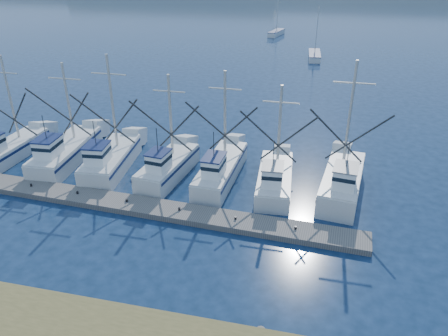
{
  "coord_description": "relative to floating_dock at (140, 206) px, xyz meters",
  "views": [
    {
      "loc": [
        4.34,
        -18.86,
        16.69
      ],
      "look_at": [
        -1.89,
        8.0,
        2.57
      ],
      "focal_mm": 35.0,
      "sensor_mm": 36.0,
      "label": 1
    }
  ],
  "objects": [
    {
      "name": "ground",
      "position": [
        7.39,
        -5.35,
        -0.21
      ],
      "size": [
        500.0,
        500.0,
        0.0
      ],
      "primitive_type": "plane",
      "color": "#0B1C32",
      "rests_on": "ground"
    },
    {
      "name": "trawler_fleet",
      "position": [
        0.17,
        5.13,
        0.76
      ],
      "size": [
        31.16,
        8.99,
        9.72
      ],
      "color": "silver",
      "rests_on": "ground"
    },
    {
      "name": "floating_dock",
      "position": [
        0.0,
        0.0,
        0.0
      ],
      "size": [
        31.52,
        3.84,
        0.42
      ],
      "primitive_type": "cube",
      "rotation": [
        0.0,
        0.0,
        -0.06
      ],
      "color": "#645F5A",
      "rests_on": "ground"
    },
    {
      "name": "sailboat_near",
      "position": [
        9.92,
        49.41,
        0.28
      ],
      "size": [
        2.21,
        6.9,
        8.1
      ],
      "rotation": [
        0.0,
        0.0,
        0.07
      ],
      "color": "silver",
      "rests_on": "ground"
    },
    {
      "name": "sailboat_far",
      "position": [
        1.28,
        68.77,
        0.29
      ],
      "size": [
        2.92,
        6.26,
        8.1
      ],
      "rotation": [
        0.0,
        0.0,
        -0.23
      ],
      "color": "silver",
      "rests_on": "ground"
    }
  ]
}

